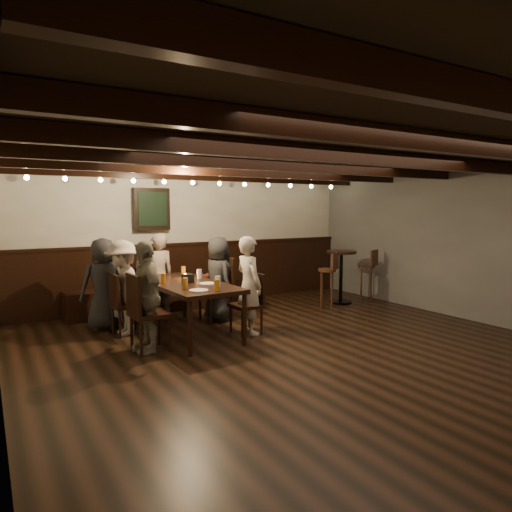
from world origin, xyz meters
TOP-DOWN VIEW (x-y plane):
  - room at (-0.29, 2.21)m, footprint 7.00×7.00m
  - dining_table at (-0.92, 1.60)m, footprint 0.96×1.99m
  - chair_left_near at (-1.65, 2.02)m, footprint 0.41×0.41m
  - chair_left_far at (-1.62, 1.12)m, footprint 0.46×0.46m
  - chair_right_near at (-0.21, 2.08)m, footprint 0.47×0.47m
  - chair_right_far at (-0.18, 1.18)m, footprint 0.40×0.40m
  - person_bench_left at (-1.85, 2.47)m, footprint 0.67×0.45m
  - person_bench_centre at (-0.96, 2.65)m, footprint 0.51×0.35m
  - person_bench_right at (-0.05, 2.54)m, footprint 0.61×0.48m
  - person_left_near at (-1.68, 2.02)m, footprint 0.53×0.88m
  - person_left_far at (-1.65, 1.12)m, footprint 0.37×0.82m
  - person_right_near at (-0.18, 2.08)m, footprint 0.44×0.66m
  - person_right_far at (-0.15, 1.18)m, footprint 0.35×0.51m
  - pint_a at (-1.22, 2.29)m, footprint 0.07×0.07m
  - pint_b at (-0.69, 2.26)m, footprint 0.07×0.07m
  - pint_c at (-1.22, 1.69)m, footprint 0.07×0.07m
  - pint_d at (-0.62, 1.81)m, footprint 0.07×0.07m
  - pint_e at (-1.12, 1.14)m, footprint 0.07×0.07m
  - pint_f at (-0.69, 1.06)m, footprint 0.07×0.07m
  - pint_g at (-0.83, 0.80)m, footprint 0.07×0.07m
  - plate_near at (-1.04, 0.90)m, footprint 0.24×0.24m
  - plate_far at (-0.72, 1.31)m, footprint 0.24×0.24m
  - condiment_caddy at (-0.91, 1.55)m, footprint 0.15×0.10m
  - candle at (-0.81, 1.91)m, footprint 0.05×0.05m
  - high_top_table at (2.35, 2.08)m, footprint 0.55×0.55m
  - bar_stool_left at (1.85, 1.88)m, footprint 0.35×0.36m
  - bar_stool_right at (2.85, 1.93)m, footprint 0.34×0.35m

SIDE VIEW (x-z plane):
  - chair_right_far at x=-0.18m, z-range -0.17..0.69m
  - chair_left_near at x=-1.65m, z-range -0.17..0.70m
  - chair_left_far at x=-1.62m, z-range -0.19..0.78m
  - chair_right_near at x=-0.21m, z-range -0.19..0.80m
  - bar_stool_left at x=1.85m, z-range -0.13..0.87m
  - bar_stool_right at x=2.85m, z-range -0.13..0.87m
  - person_bench_right at x=-0.05m, z-range 0.00..1.22m
  - high_top_table at x=2.35m, z-range 0.15..1.13m
  - person_right_near at x=-0.18m, z-range 0.00..1.32m
  - person_left_near at x=-1.68m, z-range 0.00..1.33m
  - person_bench_left at x=-1.85m, z-range 0.00..1.34m
  - dining_table at x=-0.92m, z-range 0.31..1.04m
  - person_bench_centre at x=-0.96m, z-range 0.00..1.37m
  - person_left_far at x=-1.65m, z-range 0.00..1.38m
  - person_right_far at x=-0.15m, z-range 0.00..1.38m
  - plate_near at x=-1.04m, z-range 0.73..0.75m
  - plate_far at x=-0.72m, z-range 0.73..0.75m
  - candle at x=-0.81m, z-range 0.73..0.78m
  - condiment_caddy at x=-0.91m, z-range 0.73..0.85m
  - pint_a at x=-1.22m, z-range 0.73..0.87m
  - pint_b at x=-0.69m, z-range 0.73..0.87m
  - pint_c at x=-1.22m, z-range 0.73..0.87m
  - pint_d at x=-0.62m, z-range 0.73..0.87m
  - pint_e at x=-1.12m, z-range 0.73..0.87m
  - pint_f at x=-0.69m, z-range 0.73..0.87m
  - pint_g at x=-0.83m, z-range 0.73..0.87m
  - room at x=-0.29m, z-range -2.43..4.57m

